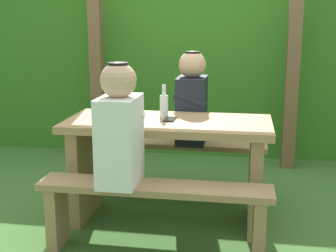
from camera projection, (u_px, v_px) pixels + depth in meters
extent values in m
plane|color=#3F6B2F|center=(168.00, 219.00, 3.33)|extent=(12.00, 12.00, 0.00)
cube|color=#34701E|center=(199.00, 70.00, 5.21)|extent=(6.40, 1.00, 1.68)
cube|color=brown|center=(96.00, 50.00, 4.57)|extent=(0.12, 0.12, 2.20)
cube|color=brown|center=(294.00, 53.00, 4.27)|extent=(0.12, 0.12, 2.20)
cube|color=#9E7A51|center=(168.00, 124.00, 3.18)|extent=(1.40, 0.64, 0.05)
cube|color=#9E7A51|center=(86.00, 170.00, 3.35)|extent=(0.08, 0.54, 0.68)
cube|color=#9E7A51|center=(255.00, 179.00, 3.16)|extent=(0.08, 0.54, 0.68)
cube|color=#9E7A51|center=(154.00, 188.00, 2.76)|extent=(1.40, 0.24, 0.04)
cube|color=#9E7A51|center=(57.00, 216.00, 2.90)|extent=(0.07, 0.22, 0.41)
cube|color=#9E7A51|center=(259.00, 230.00, 2.71)|extent=(0.07, 0.22, 0.41)
cube|color=#9E7A51|center=(178.00, 144.00, 3.72)|extent=(1.40, 0.24, 0.04)
cube|color=#9E7A51|center=(104.00, 167.00, 3.87)|extent=(0.07, 0.22, 0.41)
cube|color=#9E7A51|center=(256.00, 175.00, 3.67)|extent=(0.07, 0.22, 0.41)
cube|color=white|center=(120.00, 141.00, 2.72)|extent=(0.22, 0.34, 0.52)
sphere|color=tan|center=(118.00, 80.00, 2.65)|extent=(0.21, 0.21, 0.21)
cylinder|color=black|center=(118.00, 65.00, 2.63)|extent=(0.12, 0.12, 0.02)
cylinder|color=white|center=(125.00, 118.00, 2.84)|extent=(0.25, 0.07, 0.15)
cube|color=black|center=(192.00, 110.00, 3.64)|extent=(0.22, 0.34, 0.52)
sphere|color=tan|center=(192.00, 65.00, 3.56)|extent=(0.21, 0.21, 0.21)
cylinder|color=black|center=(192.00, 53.00, 3.54)|extent=(0.12, 0.12, 0.02)
cylinder|color=black|center=(190.00, 100.00, 3.48)|extent=(0.25, 0.07, 0.15)
cylinder|color=silver|center=(136.00, 109.00, 3.33)|extent=(0.07, 0.07, 0.09)
cylinder|color=silver|center=(164.00, 106.00, 3.26)|extent=(0.06, 0.06, 0.16)
cylinder|color=silver|center=(164.00, 90.00, 3.23)|extent=(0.03, 0.03, 0.07)
cube|color=black|center=(170.00, 119.00, 3.18)|extent=(0.07, 0.14, 0.01)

